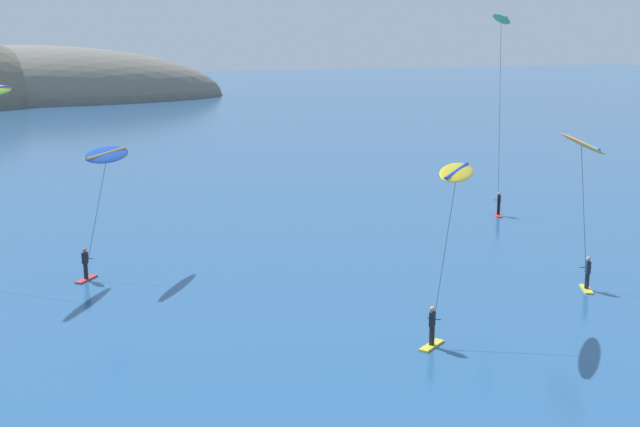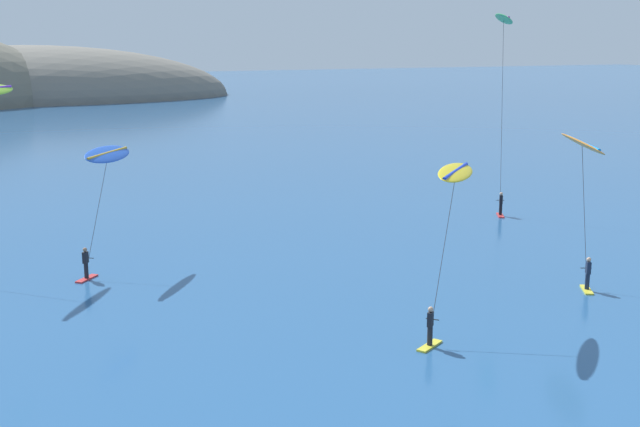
# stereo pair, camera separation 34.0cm
# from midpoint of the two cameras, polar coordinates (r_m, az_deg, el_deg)

# --- Properties ---
(kitesurfer_orange) EXTENTS (4.24, 6.18, 7.49)m
(kitesurfer_orange) POSITION_cam_midpoint_polar(r_m,az_deg,el_deg) (43.04, 18.38, 4.21)
(kitesurfer_orange) COLOR yellow
(kitesurfer_orange) RESTS_ON ground
(kitesurfer_yellow) EXTENTS (5.61, 5.13, 6.90)m
(kitesurfer_yellow) POSITION_cam_midpoint_polar(r_m,az_deg,el_deg) (34.86, 9.73, 1.81)
(kitesurfer_yellow) COLOR yellow
(kitesurfer_yellow) RESTS_ON ground
(kitesurfer_green) EXTENTS (3.95, 6.04, 14.09)m
(kitesurfer_green) POSITION_cam_midpoint_polar(r_m,az_deg,el_deg) (59.66, 13.08, 12.24)
(kitesurfer_green) COLOR red
(kitesurfer_green) RESTS_ON ground
(kitesurfer_blue) EXTENTS (4.46, 5.43, 6.57)m
(kitesurfer_blue) POSITION_cam_midpoint_polar(r_m,az_deg,el_deg) (44.75, -14.78, 3.41)
(kitesurfer_blue) COLOR red
(kitesurfer_blue) RESTS_ON ground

